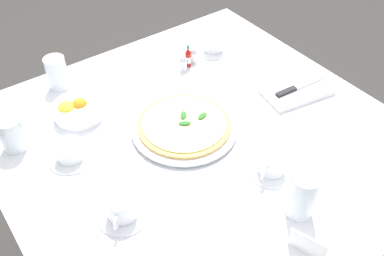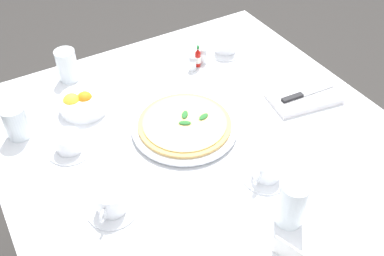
{
  "view_description": "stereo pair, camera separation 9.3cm",
  "coord_description": "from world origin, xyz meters",
  "px_view_note": "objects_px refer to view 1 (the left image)",
  "views": [
    {
      "loc": [
        -0.57,
        -0.74,
        1.64
      ],
      "look_at": [
        -0.01,
        0.02,
        0.76
      ],
      "focal_mm": 41.06,
      "sensor_mm": 36.0,
      "label": 1
    },
    {
      "loc": [
        -0.49,
        -0.79,
        1.64
      ],
      "look_at": [
        -0.01,
        0.02,
        0.76
      ],
      "focal_mm": 41.06,
      "sensor_mm": 36.0,
      "label": 2
    }
  ],
  "objects_px": {
    "water_glass_near_right": "(57,74)",
    "napkin_folded": "(297,90)",
    "pizza_plate": "(184,127)",
    "menu_card": "(307,245)",
    "salt_shaker": "(193,56)",
    "coffee_cup_back_corner": "(122,208)",
    "citrus_bowl": "(77,110)",
    "water_glass_right_edge": "(13,135)",
    "coffee_cup_far_right": "(271,164)",
    "coffee_cup_near_left": "(214,43)",
    "hot_sauce_bottle": "(188,58)",
    "dinner_knife": "(298,87)",
    "pizza": "(184,124)",
    "pepper_shaker": "(183,64)",
    "coffee_cup_center_back": "(69,152)",
    "water_glass_left_edge": "(302,198)"
  },
  "relations": [
    {
      "from": "pizza_plate",
      "to": "napkin_folded",
      "type": "distance_m",
      "value": 0.41
    },
    {
      "from": "coffee_cup_center_back",
      "to": "menu_card",
      "type": "xyz_separation_m",
      "value": [
        0.31,
        -0.59,
        0.0
      ]
    },
    {
      "from": "coffee_cup_far_right",
      "to": "coffee_cup_center_back",
      "type": "bearing_deg",
      "value": 139.05
    },
    {
      "from": "pizza",
      "to": "salt_shaker",
      "type": "xyz_separation_m",
      "value": [
        0.23,
        0.28,
        0.0
      ]
    },
    {
      "from": "pizza_plate",
      "to": "hot_sauce_bottle",
      "type": "height_order",
      "value": "hot_sauce_bottle"
    },
    {
      "from": "coffee_cup_far_right",
      "to": "water_glass_near_right",
      "type": "bearing_deg",
      "value": 113.9
    },
    {
      "from": "coffee_cup_center_back",
      "to": "pepper_shaker",
      "type": "height_order",
      "value": "same"
    },
    {
      "from": "coffee_cup_far_right",
      "to": "water_glass_near_right",
      "type": "xyz_separation_m",
      "value": [
        -0.31,
        0.69,
        0.02
      ]
    },
    {
      "from": "citrus_bowl",
      "to": "water_glass_right_edge",
      "type": "bearing_deg",
      "value": -174.85
    },
    {
      "from": "coffee_cup_back_corner",
      "to": "coffee_cup_near_left",
      "type": "height_order",
      "value": "same"
    },
    {
      "from": "coffee_cup_near_left",
      "to": "water_glass_near_right",
      "type": "bearing_deg",
      "value": 166.56
    },
    {
      "from": "pizza",
      "to": "water_glass_near_right",
      "type": "bearing_deg",
      "value": 116.72
    },
    {
      "from": "pizza_plate",
      "to": "pizza",
      "type": "distance_m",
      "value": 0.01
    },
    {
      "from": "dinner_knife",
      "to": "pepper_shaker",
      "type": "xyz_separation_m",
      "value": [
        -0.23,
        0.33,
        0.0
      ]
    },
    {
      "from": "coffee_cup_back_corner",
      "to": "water_glass_left_edge",
      "type": "distance_m",
      "value": 0.44
    },
    {
      "from": "coffee_cup_far_right",
      "to": "hot_sauce_bottle",
      "type": "xyz_separation_m",
      "value": [
        0.11,
        0.54,
        0.01
      ]
    },
    {
      "from": "citrus_bowl",
      "to": "salt_shaker",
      "type": "xyz_separation_m",
      "value": [
        0.46,
        0.03,
        -0.0
      ]
    },
    {
      "from": "water_glass_right_edge",
      "to": "menu_card",
      "type": "distance_m",
      "value": 0.84
    },
    {
      "from": "coffee_cup_near_left",
      "to": "dinner_knife",
      "type": "relative_size",
      "value": 0.66
    },
    {
      "from": "hot_sauce_bottle",
      "to": "salt_shaker",
      "type": "relative_size",
      "value": 1.48
    },
    {
      "from": "menu_card",
      "to": "coffee_cup_near_left",
      "type": "bearing_deg",
      "value": 137.18
    },
    {
      "from": "coffee_cup_near_left",
      "to": "coffee_cup_center_back",
      "type": "distance_m",
      "value": 0.69
    },
    {
      "from": "water_glass_right_edge",
      "to": "pizza_plate",
      "type": "bearing_deg",
      "value": -27.7
    },
    {
      "from": "citrus_bowl",
      "to": "salt_shaker",
      "type": "height_order",
      "value": "citrus_bowl"
    },
    {
      "from": "pizza_plate",
      "to": "pepper_shaker",
      "type": "bearing_deg",
      "value": 55.42
    },
    {
      "from": "pizza_plate",
      "to": "salt_shaker",
      "type": "xyz_separation_m",
      "value": [
        0.23,
        0.28,
        0.01
      ]
    },
    {
      "from": "pizza_plate",
      "to": "menu_card",
      "type": "distance_m",
      "value": 0.5
    },
    {
      "from": "coffee_cup_far_right",
      "to": "pizza",
      "type": "bearing_deg",
      "value": 109.26
    },
    {
      "from": "coffee_cup_back_corner",
      "to": "water_glass_near_right",
      "type": "xyz_separation_m",
      "value": [
        0.09,
        0.59,
        0.02
      ]
    },
    {
      "from": "pizza",
      "to": "citrus_bowl",
      "type": "relative_size",
      "value": 1.85
    },
    {
      "from": "pizza_plate",
      "to": "menu_card",
      "type": "bearing_deg",
      "value": -91.5
    },
    {
      "from": "pizza_plate",
      "to": "pizza",
      "type": "height_order",
      "value": "pizza"
    },
    {
      "from": "coffee_cup_center_back",
      "to": "pepper_shaker",
      "type": "distance_m",
      "value": 0.53
    },
    {
      "from": "napkin_folded",
      "to": "coffee_cup_far_right",
      "type": "bearing_deg",
      "value": -137.26
    },
    {
      "from": "water_glass_near_right",
      "to": "napkin_folded",
      "type": "relative_size",
      "value": 0.46
    },
    {
      "from": "coffee_cup_back_corner",
      "to": "salt_shaker",
      "type": "bearing_deg",
      "value": 39.53
    },
    {
      "from": "water_glass_left_edge",
      "to": "water_glass_near_right",
      "type": "bearing_deg",
      "value": 108.0
    },
    {
      "from": "water_glass_near_right",
      "to": "coffee_cup_center_back",
      "type": "bearing_deg",
      "value": -108.58
    },
    {
      "from": "coffee_cup_back_corner",
      "to": "dinner_knife",
      "type": "relative_size",
      "value": 0.66
    },
    {
      "from": "pizza",
      "to": "hot_sauce_bottle",
      "type": "xyz_separation_m",
      "value": [
        0.2,
        0.27,
        0.01
      ]
    },
    {
      "from": "coffee_cup_back_corner",
      "to": "water_glass_near_right",
      "type": "bearing_deg",
      "value": 81.35
    },
    {
      "from": "coffee_cup_near_left",
      "to": "pizza_plate",
      "type": "bearing_deg",
      "value": -139.3
    },
    {
      "from": "coffee_cup_far_right",
      "to": "citrus_bowl",
      "type": "xyz_separation_m",
      "value": [
        -0.32,
        0.51,
        -0.0
      ]
    },
    {
      "from": "pizza",
      "to": "citrus_bowl",
      "type": "bearing_deg",
      "value": 133.2
    },
    {
      "from": "pizza_plate",
      "to": "water_glass_right_edge",
      "type": "height_order",
      "value": "water_glass_right_edge"
    },
    {
      "from": "pizza",
      "to": "pepper_shaker",
      "type": "relative_size",
      "value": 4.94
    },
    {
      "from": "coffee_cup_back_corner",
      "to": "water_glass_right_edge",
      "type": "bearing_deg",
      "value": 108.25
    },
    {
      "from": "dinner_knife",
      "to": "citrus_bowl",
      "type": "xyz_separation_m",
      "value": [
        -0.63,
        0.31,
        0.0
      ]
    },
    {
      "from": "citrus_bowl",
      "to": "hot_sauce_bottle",
      "type": "height_order",
      "value": "hot_sauce_bottle"
    },
    {
      "from": "napkin_folded",
      "to": "salt_shaker",
      "type": "xyz_separation_m",
      "value": [
        -0.17,
        0.35,
        0.02
      ]
    }
  ]
}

